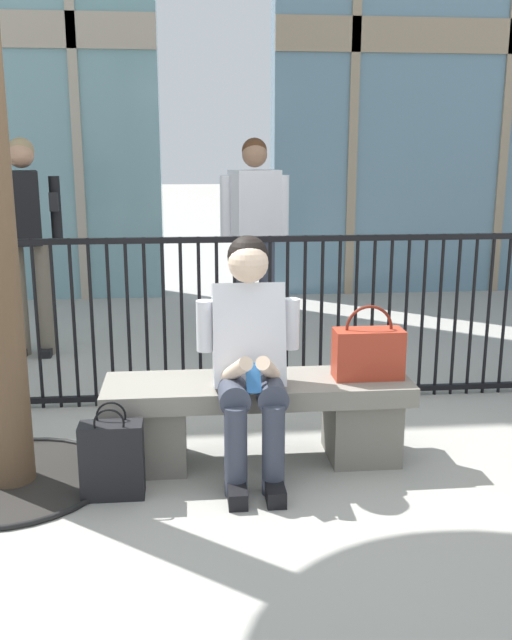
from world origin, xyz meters
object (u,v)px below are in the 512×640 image
at_px(bystander_further_back, 255,228).
at_px(bystander_at_railing, 27,231).
at_px(seated_person_with_phone, 250,351).
at_px(shopping_bag, 112,459).
at_px(handbag_on_bench, 368,352).
at_px(stone_bench, 258,412).

bearing_deg(bystander_further_back, bystander_at_railing, -179.20).
relative_size(seated_person_with_phone, shopping_bag, 2.61).
distance_m(seated_person_with_phone, handbag_on_bench, 0.65).
distance_m(shopping_bag, bystander_further_back, 2.82).
xyz_separation_m(stone_bench, handbag_on_bench, (0.58, -0.01, 0.32)).
bearing_deg(shopping_bag, bystander_further_back, 69.96).
height_order(seated_person_with_phone, handbag_on_bench, seated_person_with_phone).
bearing_deg(bystander_further_back, handbag_on_bench, -80.13).
xyz_separation_m(handbag_on_bench, bystander_further_back, (-0.38, 2.21, 0.41)).
distance_m(seated_person_with_phone, shopping_bag, 0.84).
height_order(bystander_at_railing, bystander_further_back, same).
height_order(stone_bench, bystander_further_back, bystander_further_back).
bearing_deg(bystander_at_railing, handbag_on_bench, -45.11).
xyz_separation_m(shopping_bag, bystander_further_back, (0.93, 2.54, 0.81)).
relative_size(stone_bench, shopping_bag, 3.45).
xyz_separation_m(stone_bench, seated_person_with_phone, (-0.05, -0.13, 0.38)).
height_order(handbag_on_bench, bystander_further_back, bystander_further_back).
bearing_deg(handbag_on_bench, stone_bench, 179.01).
xyz_separation_m(seated_person_with_phone, shopping_bag, (-0.68, -0.21, -0.46)).
bearing_deg(stone_bench, shopping_bag, -155.28).
height_order(stone_bench, bystander_at_railing, bystander_at_railing).
distance_m(handbag_on_bench, bystander_further_back, 2.28).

